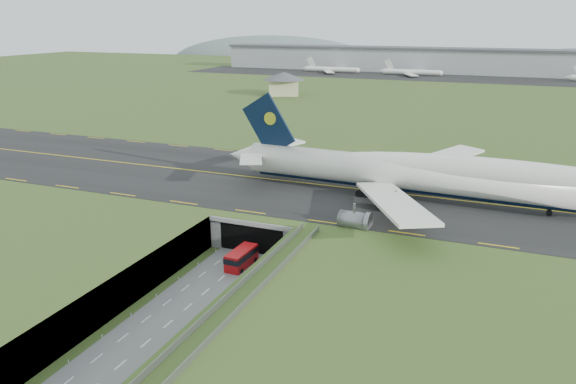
% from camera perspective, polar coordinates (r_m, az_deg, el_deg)
% --- Properties ---
extents(ground, '(900.00, 900.00, 0.00)m').
position_cam_1_polar(ground, '(92.65, -5.87, -8.06)').
color(ground, '#3B5522').
rests_on(ground, ground).
extents(airfield_deck, '(800.00, 800.00, 6.00)m').
position_cam_1_polar(airfield_deck, '(91.41, -5.93, -6.35)').
color(airfield_deck, gray).
rests_on(airfield_deck, ground).
extents(trench_road, '(12.00, 75.00, 0.20)m').
position_cam_1_polar(trench_road, '(86.75, -8.20, -9.92)').
color(trench_road, slate).
rests_on(trench_road, ground).
extents(taxiway, '(800.00, 44.00, 0.18)m').
position_cam_1_polar(taxiway, '(118.72, 1.43, 0.92)').
color(taxiway, black).
rests_on(taxiway, airfield_deck).
extents(tunnel_portal, '(17.00, 22.30, 6.00)m').
position_cam_1_polar(tunnel_portal, '(105.24, -1.71, -2.83)').
color(tunnel_portal, gray).
rests_on(tunnel_portal, ground).
extents(guideway, '(3.00, 53.00, 7.05)m').
position_cam_1_polar(guideway, '(70.59, -5.26, -11.75)').
color(guideway, '#A8A8A3').
rests_on(guideway, ground).
extents(jumbo_jet, '(89.84, 58.58, 19.40)m').
position_cam_1_polar(jumbo_jet, '(108.94, 14.98, 1.62)').
color(jumbo_jet, white).
rests_on(jumbo_jet, ground).
extents(shuttle_tram, '(3.01, 7.28, 2.94)m').
position_cam_1_polar(shuttle_tram, '(93.50, -4.75, -6.69)').
color(shuttle_tram, '#B60C10').
rests_on(shuttle_tram, ground).
extents(service_building, '(24.78, 24.78, 10.38)m').
position_cam_1_polar(service_building, '(257.63, -0.43, 11.17)').
color(service_building, '#C5BB8E').
rests_on(service_building, ground).
extents(cargo_terminal, '(320.00, 67.00, 15.60)m').
position_cam_1_polar(cargo_terminal, '(376.14, 16.25, 12.70)').
color(cargo_terminal, '#B2B2B2').
rests_on(cargo_terminal, ground).
extents(distant_hills, '(700.00, 91.00, 60.00)m').
position_cam_1_polar(distant_hills, '(506.19, 25.14, 10.74)').
color(distant_hills, slate).
rests_on(distant_hills, ground).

